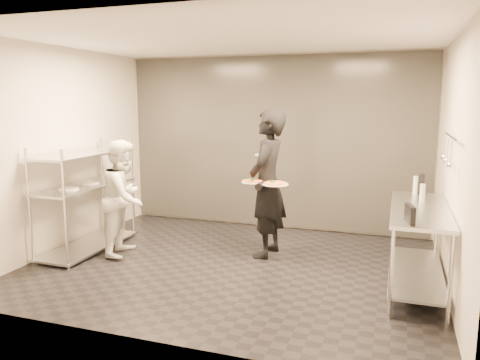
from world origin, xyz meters
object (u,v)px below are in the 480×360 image
(waiter, at_px, (267,184))
(bottle_clear, at_px, (422,192))
(bottle_dark, at_px, (422,184))
(pos_monitor, at_px, (410,214))
(bottle_green, at_px, (416,185))
(pizza_plate_near, at_px, (253,181))
(pizza_plate_far, at_px, (275,184))
(pass_rack, at_px, (86,196))
(chef, at_px, (124,197))
(prep_counter, at_px, (418,234))
(salad_plate, at_px, (265,153))

(waiter, distance_m, bottle_clear, 1.92)
(bottle_dark, bearing_deg, bottle_clear, -90.86)
(pos_monitor, bearing_deg, bottle_green, 73.34)
(pizza_plate_near, bearing_deg, pos_monitor, -30.04)
(waiter, height_order, pizza_plate_far, waiter)
(waiter, bearing_deg, pass_rack, -73.32)
(pass_rack, distance_m, bottle_green, 4.39)
(pos_monitor, bearing_deg, pass_rack, 157.18)
(pass_rack, relative_size, bottle_clear, 8.10)
(bottle_green, bearing_deg, pos_monitor, -93.50)
(pos_monitor, relative_size, bottle_green, 1.08)
(waiter, distance_m, bottle_dark, 1.93)
(waiter, relative_size, bottle_clear, 9.92)
(bottle_clear, bearing_deg, chef, -174.57)
(pizza_plate_far, bearing_deg, pass_rack, -172.71)
(bottle_dark, bearing_deg, bottle_green, 180.00)
(pizza_plate_near, height_order, bottle_dark, bottle_dark)
(prep_counter, height_order, bottle_clear, bottle_clear)
(bottle_dark, bearing_deg, salad_plate, 177.74)
(pass_rack, xyz_separation_m, salad_plate, (2.33, 0.88, 0.58))
(pos_monitor, height_order, bottle_dark, bottle_dark)
(pizza_plate_near, distance_m, bottle_dark, 2.11)
(waiter, distance_m, salad_plate, 0.51)
(prep_counter, distance_m, pizza_plate_far, 1.79)
(pos_monitor, relative_size, bottle_clear, 1.21)
(salad_plate, relative_size, pos_monitor, 1.22)
(waiter, bearing_deg, bottle_dark, 101.17)
(bottle_green, height_order, bottle_dark, bottle_dark)
(waiter, xyz_separation_m, salad_plate, (-0.12, 0.33, 0.37))
(chef, bearing_deg, pos_monitor, -111.84)
(prep_counter, bearing_deg, pass_rack, -179.97)
(pizza_plate_near, height_order, pos_monitor, pos_monitor)
(chef, xyz_separation_m, salad_plate, (1.73, 0.86, 0.57))
(pizza_plate_far, distance_m, bottle_clear, 1.75)
(prep_counter, relative_size, pizza_plate_far, 5.41)
(pizza_plate_far, bearing_deg, chef, -171.28)
(bottle_green, distance_m, bottle_dark, 0.07)
(pizza_plate_near, bearing_deg, chef, -168.19)
(pass_rack, relative_size, chef, 1.03)
(pass_rack, bearing_deg, pizza_plate_near, 9.41)
(pos_monitor, bearing_deg, bottle_dark, 70.76)
(waiter, bearing_deg, bottle_clear, 88.69)
(pizza_plate_near, height_order, salad_plate, salad_plate)
(pos_monitor, distance_m, bottle_green, 1.52)
(pizza_plate_far, relative_size, pos_monitor, 1.39)
(waiter, relative_size, bottle_dark, 7.80)
(prep_counter, height_order, chef, chef)
(prep_counter, distance_m, pos_monitor, 0.82)
(salad_plate, relative_size, bottle_dark, 1.16)
(pass_rack, xyz_separation_m, pizza_plate_near, (2.31, 0.38, 0.27))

